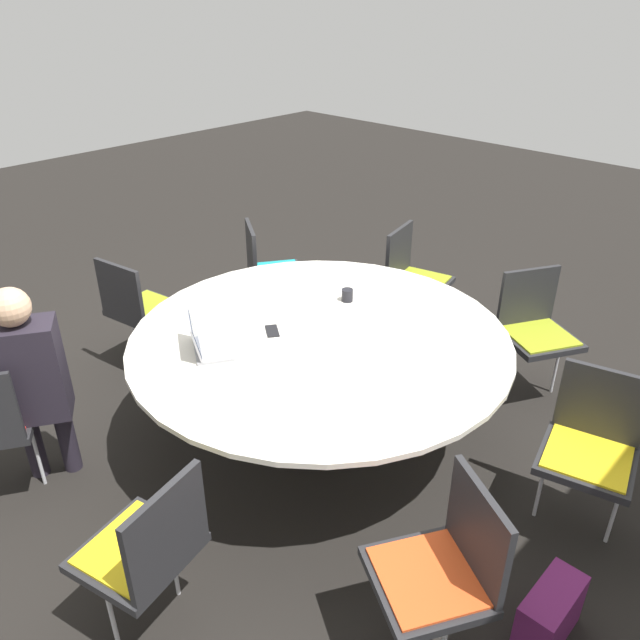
{
  "coord_description": "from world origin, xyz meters",
  "views": [
    {
      "loc": [
        2.25,
        2.14,
        2.53
      ],
      "look_at": [
        0.0,
        0.0,
        0.84
      ],
      "focal_mm": 35.0,
      "sensor_mm": 36.0,
      "label": 1
    }
  ],
  "objects_px": {
    "cell_phone": "(272,331)",
    "chair_1": "(147,546)",
    "chair_6": "(268,266)",
    "coffee_cup": "(347,295)",
    "chair_3": "(592,441)",
    "chair_7": "(138,304)",
    "person_0": "(29,375)",
    "handbag": "(549,614)",
    "chair_5": "(413,273)",
    "chair_2": "(444,564)",
    "laptop": "(205,342)",
    "chair_4": "(535,324)"
  },
  "relations": [
    {
      "from": "chair_5",
      "to": "chair_7",
      "type": "relative_size",
      "value": 1.0
    },
    {
      "from": "chair_2",
      "to": "chair_7",
      "type": "relative_size",
      "value": 1.0
    },
    {
      "from": "chair_2",
      "to": "handbag",
      "type": "height_order",
      "value": "chair_2"
    },
    {
      "from": "handbag",
      "to": "chair_5",
      "type": "bearing_deg",
      "value": -130.98
    },
    {
      "from": "chair_4",
      "to": "laptop",
      "type": "height_order",
      "value": "laptop"
    },
    {
      "from": "chair_3",
      "to": "chair_5",
      "type": "xyz_separation_m",
      "value": [
        -1.04,
        -1.84,
        0.0
      ]
    },
    {
      "from": "chair_6",
      "to": "handbag",
      "type": "xyz_separation_m",
      "value": [
        1.09,
        2.95,
        -0.39
      ]
    },
    {
      "from": "chair_6",
      "to": "chair_1",
      "type": "bearing_deg",
      "value": -19.06
    },
    {
      "from": "chair_1",
      "to": "handbag",
      "type": "height_order",
      "value": "chair_1"
    },
    {
      "from": "chair_2",
      "to": "chair_5",
      "type": "bearing_deg",
      "value": -21.04
    },
    {
      "from": "cell_phone",
      "to": "chair_7",
      "type": "bearing_deg",
      "value": -83.29
    },
    {
      "from": "chair_1",
      "to": "chair_5",
      "type": "bearing_deg",
      "value": 1.98
    },
    {
      "from": "laptop",
      "to": "cell_phone",
      "type": "relative_size",
      "value": 2.43
    },
    {
      "from": "chair_1",
      "to": "chair_7",
      "type": "bearing_deg",
      "value": 45.38
    },
    {
      "from": "chair_5",
      "to": "coffee_cup",
      "type": "relative_size",
      "value": 10.95
    },
    {
      "from": "chair_2",
      "to": "chair_7",
      "type": "height_order",
      "value": "same"
    },
    {
      "from": "chair_3",
      "to": "chair_7",
      "type": "xyz_separation_m",
      "value": [
        0.73,
        -2.93,
        0.0
      ]
    },
    {
      "from": "person_0",
      "to": "chair_6",
      "type": "bearing_deg",
      "value": 44.02
    },
    {
      "from": "chair_6",
      "to": "handbag",
      "type": "height_order",
      "value": "chair_6"
    },
    {
      "from": "chair_5",
      "to": "chair_2",
      "type": "bearing_deg",
      "value": 26.17
    },
    {
      "from": "chair_3",
      "to": "laptop",
      "type": "distance_m",
      "value": 2.06
    },
    {
      "from": "chair_3",
      "to": "person_0",
      "type": "xyz_separation_m",
      "value": [
        1.75,
        -2.29,
        0.19
      ]
    },
    {
      "from": "laptop",
      "to": "handbag",
      "type": "bearing_deg",
      "value": -141.55
    },
    {
      "from": "chair_1",
      "to": "cell_phone",
      "type": "xyz_separation_m",
      "value": [
        -1.29,
        -0.65,
        0.21
      ]
    },
    {
      "from": "chair_1",
      "to": "chair_7",
      "type": "height_order",
      "value": "same"
    },
    {
      "from": "chair_2",
      "to": "chair_3",
      "type": "distance_m",
      "value": 1.13
    },
    {
      "from": "chair_1",
      "to": "coffee_cup",
      "type": "relative_size",
      "value": 10.95
    },
    {
      "from": "cell_phone",
      "to": "chair_1",
      "type": "bearing_deg",
      "value": 26.74
    },
    {
      "from": "coffee_cup",
      "to": "cell_phone",
      "type": "distance_m",
      "value": 0.6
    },
    {
      "from": "chair_6",
      "to": "coffee_cup",
      "type": "height_order",
      "value": "chair_6"
    },
    {
      "from": "chair_7",
      "to": "chair_6",
      "type": "bearing_deg",
      "value": 71.37
    },
    {
      "from": "chair_3",
      "to": "handbag",
      "type": "relative_size",
      "value": 2.44
    },
    {
      "from": "chair_4",
      "to": "chair_3",
      "type": "bearing_deg",
      "value": 69.25
    },
    {
      "from": "chair_2",
      "to": "coffee_cup",
      "type": "bearing_deg",
      "value": -6.69
    },
    {
      "from": "chair_7",
      "to": "person_0",
      "type": "height_order",
      "value": "person_0"
    },
    {
      "from": "chair_7",
      "to": "person_0",
      "type": "relative_size",
      "value": 0.71
    },
    {
      "from": "coffee_cup",
      "to": "cell_phone",
      "type": "height_order",
      "value": "coffee_cup"
    },
    {
      "from": "chair_4",
      "to": "chair_7",
      "type": "xyz_separation_m",
      "value": [
        1.65,
        -2.17,
        0.0
      ]
    },
    {
      "from": "chair_6",
      "to": "chair_5",
      "type": "bearing_deg",
      "value": 70.36
    },
    {
      "from": "chair_3",
      "to": "coffee_cup",
      "type": "height_order",
      "value": "chair_3"
    },
    {
      "from": "cell_phone",
      "to": "chair_5",
      "type": "bearing_deg",
      "value": -174.44
    },
    {
      "from": "cell_phone",
      "to": "handbag",
      "type": "bearing_deg",
      "value": 85.34
    },
    {
      "from": "chair_4",
      "to": "chair_7",
      "type": "bearing_deg",
      "value": -22.97
    },
    {
      "from": "chair_4",
      "to": "chair_6",
      "type": "relative_size",
      "value": 1.0
    },
    {
      "from": "coffee_cup",
      "to": "cell_phone",
      "type": "bearing_deg",
      "value": -5.12
    },
    {
      "from": "chair_5",
      "to": "chair_6",
      "type": "height_order",
      "value": "same"
    },
    {
      "from": "laptop",
      "to": "chair_1",
      "type": "bearing_deg",
      "value": 161.86
    },
    {
      "from": "chair_3",
      "to": "chair_6",
      "type": "distance_m",
      "value": 2.77
    },
    {
      "from": "laptop",
      "to": "coffee_cup",
      "type": "distance_m",
      "value": 1.01
    },
    {
      "from": "chair_4",
      "to": "cell_phone",
      "type": "height_order",
      "value": "chair_4"
    }
  ]
}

